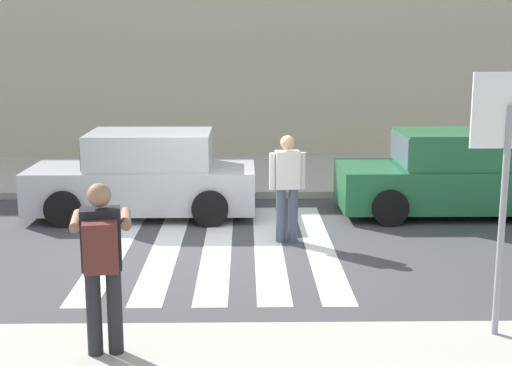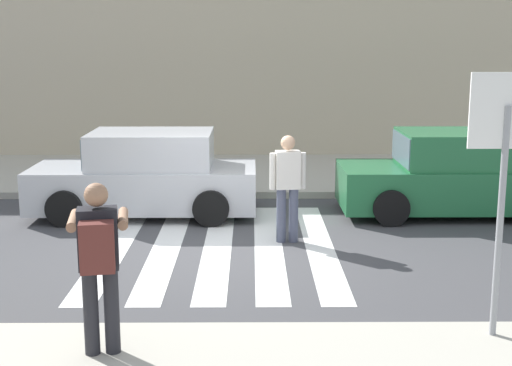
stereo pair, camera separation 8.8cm
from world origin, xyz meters
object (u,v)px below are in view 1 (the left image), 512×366
at_px(photographer_with_backpack, 102,255).
at_px(pedestrian_crossing, 287,182).
at_px(parked_car_silver, 145,176).
at_px(stop_sign, 507,146).
at_px(parked_car_green, 452,175).

distance_m(photographer_with_backpack, pedestrian_crossing, 4.90).
distance_m(photographer_with_backpack, parked_car_silver, 6.32).
bearing_deg(pedestrian_crossing, stop_sign, -63.68).
bearing_deg(photographer_with_backpack, parked_car_silver, 94.13).
distance_m(parked_car_silver, parked_car_green, 5.68).
bearing_deg(stop_sign, pedestrian_crossing, 116.32).
bearing_deg(photographer_with_backpack, parked_car_green, 50.29).
distance_m(pedestrian_crossing, parked_car_silver, 3.12).
height_order(photographer_with_backpack, parked_car_silver, photographer_with_backpack).
relative_size(stop_sign, parked_car_silver, 0.67).
relative_size(pedestrian_crossing, parked_car_silver, 0.42).
xyz_separation_m(stop_sign, parked_car_silver, (-4.48, 5.83, -1.42)).
xyz_separation_m(stop_sign, pedestrian_crossing, (-1.97, 3.98, -1.17)).
xyz_separation_m(photographer_with_backpack, pedestrian_crossing, (2.05, 4.44, -0.19)).
height_order(stop_sign, photographer_with_backpack, stop_sign).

